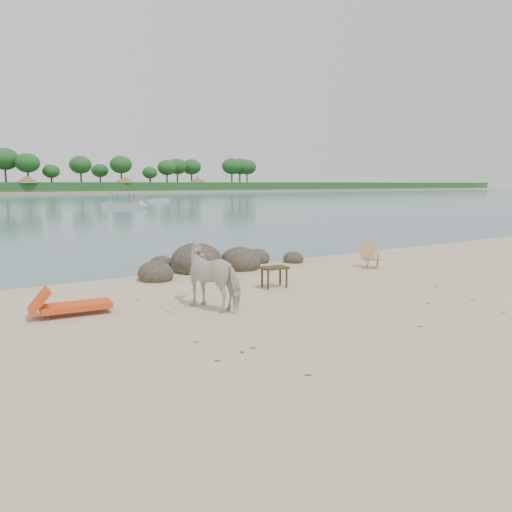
# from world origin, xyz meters

# --- Properties ---
(boulders) EXTENTS (6.27, 2.85, 1.25)m
(boulders) POSITION_xyz_m (0.49, 5.75, 0.24)
(boulders) COLOR #322B21
(boulders) RESTS_ON ground
(cow) EXTENTS (1.33, 1.93, 1.49)m
(cow) POSITION_xyz_m (-1.76, 1.30, 0.75)
(cow) COLOR beige
(cow) RESTS_ON ground
(side_table) EXTENTS (0.75, 0.53, 0.57)m
(side_table) POSITION_xyz_m (0.62, 2.31, 0.29)
(side_table) COLOR #312413
(side_table) RESTS_ON ground
(lounge_chair) EXTENTS (1.88, 0.82, 0.55)m
(lounge_chair) POSITION_xyz_m (-4.59, 2.38, 0.27)
(lounge_chair) COLOR red
(lounge_chair) RESTS_ON ground
(deck_chair) EXTENTS (0.78, 0.79, 0.84)m
(deck_chair) POSITION_xyz_m (5.18, 3.04, 0.42)
(deck_chair) COLOR tan
(deck_chair) RESTS_ON ground
(boat_mid) EXTENTS (4.91, 5.18, 2.84)m
(boat_mid) POSITION_xyz_m (12.41, 49.32, 1.42)
(boat_mid) COLOR beige
(boat_mid) RESTS_ON water
(boat_far) EXTENTS (5.05, 2.85, 0.58)m
(boat_far) POSITION_xyz_m (22.50, 63.77, 0.29)
(boat_far) COLOR #B5B4B1
(boat_far) RESTS_ON water
(dead_leaves) EXTENTS (8.90, 7.02, 0.00)m
(dead_leaves) POSITION_xyz_m (-0.15, -0.12, 0.01)
(dead_leaves) COLOR brown
(dead_leaves) RESTS_ON ground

